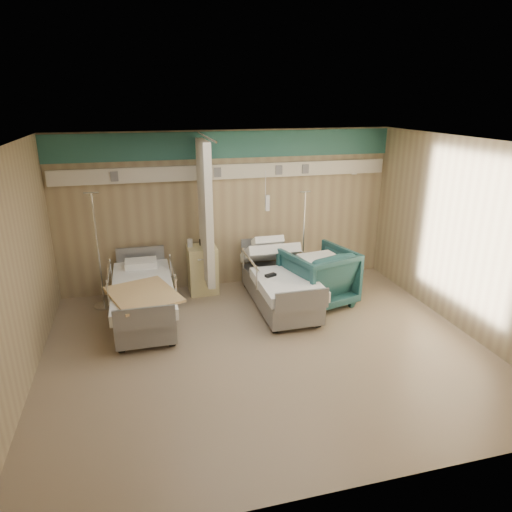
# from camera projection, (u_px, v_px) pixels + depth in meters

# --- Properties ---
(ground) EXTENTS (6.00, 5.00, 0.00)m
(ground) POSITION_uv_depth(u_px,v_px,m) (266.00, 349.00, 6.35)
(ground) COLOR gray
(ground) RESTS_ON ground
(room_walls) EXTENTS (6.04, 5.04, 2.82)m
(room_walls) POSITION_uv_depth(u_px,v_px,m) (259.00, 215.00, 5.96)
(room_walls) COLOR tan
(room_walls) RESTS_ON ground
(bed_right) EXTENTS (1.00, 2.16, 0.63)m
(bed_right) POSITION_uv_depth(u_px,v_px,m) (280.00, 288.00, 7.58)
(bed_right) COLOR white
(bed_right) RESTS_ON ground
(bed_left) EXTENTS (1.00, 2.16, 0.63)m
(bed_left) POSITION_uv_depth(u_px,v_px,m) (144.00, 302.00, 7.06)
(bed_left) COLOR white
(bed_left) RESTS_ON ground
(bedside_cabinet) EXTENTS (0.50, 0.48, 0.85)m
(bedside_cabinet) POSITION_uv_depth(u_px,v_px,m) (203.00, 269.00, 8.09)
(bedside_cabinet) COLOR beige
(bedside_cabinet) RESTS_ON ground
(visitor_armchair) EXTENTS (1.28, 1.30, 0.96)m
(visitor_armchair) POSITION_uv_depth(u_px,v_px,m) (318.00, 277.00, 7.62)
(visitor_armchair) COLOR #1E494B
(visitor_armchair) RESTS_ON ground
(waffle_blanket) EXTENTS (0.68, 0.62, 0.07)m
(waffle_blanket) POSITION_uv_depth(u_px,v_px,m) (321.00, 248.00, 7.40)
(waffle_blanket) COLOR white
(waffle_blanket) RESTS_ON visitor_armchair
(iv_stand_right) EXTENTS (0.32, 0.32, 1.77)m
(iv_stand_right) POSITION_uv_depth(u_px,v_px,m) (302.00, 267.00, 8.40)
(iv_stand_right) COLOR silver
(iv_stand_right) RESTS_ON ground
(iv_stand_left) EXTENTS (0.35, 0.35, 1.94)m
(iv_stand_left) POSITION_uv_depth(u_px,v_px,m) (102.00, 284.00, 7.52)
(iv_stand_left) COLOR silver
(iv_stand_left) RESTS_ON ground
(call_remote) EXTENTS (0.20, 0.14, 0.04)m
(call_remote) POSITION_uv_depth(u_px,v_px,m) (271.00, 275.00, 7.23)
(call_remote) COLOR black
(call_remote) RESTS_ON bed_right
(tan_blanket) EXTENTS (1.15, 1.29, 0.04)m
(tan_blanket) POSITION_uv_depth(u_px,v_px,m) (143.00, 294.00, 6.53)
(tan_blanket) COLOR tan
(tan_blanket) RESTS_ON bed_left
(toiletry_bag) EXTENTS (0.24, 0.21, 0.11)m
(toiletry_bag) POSITION_uv_depth(u_px,v_px,m) (206.00, 242.00, 8.03)
(toiletry_bag) COLOR black
(toiletry_bag) RESTS_ON bedside_cabinet
(white_cup) EXTENTS (0.12, 0.12, 0.13)m
(white_cup) POSITION_uv_depth(u_px,v_px,m) (190.00, 243.00, 7.94)
(white_cup) COLOR white
(white_cup) RESTS_ON bedside_cabinet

